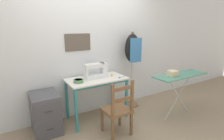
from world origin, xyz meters
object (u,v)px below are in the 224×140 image
object	(u,v)px
wooden_chair	(118,110)
storage_box	(173,73)
sewing_machine	(97,71)
thread_spool_near_machine	(107,74)
thread_spool_mid_table	(112,75)
fabric_bowl	(78,81)
ironing_board	(180,77)
dress_form	(132,53)
scissors	(121,77)
filing_cabinet	(46,113)

from	to	relation	value
wooden_chair	storage_box	xyz separation A→B (m)	(1.07, -0.09, 0.46)
sewing_machine	wooden_chair	xyz separation A→B (m)	(0.02, -0.65, -0.48)
wooden_chair	thread_spool_near_machine	bearing A→B (deg)	74.16
thread_spool_near_machine	thread_spool_mid_table	world-z (taller)	thread_spool_mid_table
fabric_bowl	thread_spool_mid_table	xyz separation A→B (m)	(0.65, 0.02, -0.01)
fabric_bowl	wooden_chair	world-z (taller)	wooden_chair
thread_spool_mid_table	ironing_board	size ratio (longest dim) A/B	0.04
wooden_chair	dress_form	world-z (taller)	dress_form
scissors	filing_cabinet	distance (m)	1.39
scissors	wooden_chair	xyz separation A→B (m)	(-0.35, -0.45, -0.35)
thread_spool_near_machine	filing_cabinet	bearing A→B (deg)	-178.01
wooden_chair	thread_spool_mid_table	bearing A→B (deg)	66.97
sewing_machine	scissors	size ratio (longest dim) A/B	2.81
thread_spool_near_machine	dress_form	xyz separation A→B (m)	(0.62, 0.04, 0.36)
thread_spool_near_machine	thread_spool_mid_table	bearing A→B (deg)	-65.39
filing_cabinet	ironing_board	xyz separation A→B (m)	(2.22, -0.76, 0.46)
ironing_board	scissors	bearing A→B (deg)	149.71
fabric_bowl	ironing_board	world-z (taller)	ironing_board
wooden_chair	scissors	bearing A→B (deg)	51.68
wooden_chair	filing_cabinet	xyz separation A→B (m)	(-0.94, 0.66, -0.09)
sewing_machine	thread_spool_near_machine	bearing A→B (deg)	11.35
dress_form	wooden_chair	bearing A→B (deg)	-137.93
thread_spool_near_machine	storage_box	world-z (taller)	storage_box
fabric_bowl	filing_cabinet	bearing A→B (deg)	170.21
scissors	wooden_chair	world-z (taller)	wooden_chair
thread_spool_near_machine	ironing_board	world-z (taller)	ironing_board
thread_spool_mid_table	filing_cabinet	xyz separation A→B (m)	(-1.19, 0.07, -0.47)
wooden_chair	storage_box	distance (m)	1.17
sewing_machine	filing_cabinet	size ratio (longest dim) A/B	0.64
thread_spool_mid_table	storage_box	bearing A→B (deg)	-39.68
thread_spool_near_machine	thread_spool_mid_table	size ratio (longest dim) A/B	0.95
scissors	fabric_bowl	bearing A→B (deg)	170.90
scissors	storage_box	xyz separation A→B (m)	(0.72, -0.54, 0.10)
wooden_chair	ironing_board	size ratio (longest dim) A/B	0.84
filing_cabinet	dress_form	distance (m)	1.94
filing_cabinet	wooden_chair	bearing A→B (deg)	-34.97
fabric_bowl	ironing_board	xyz separation A→B (m)	(1.68, -0.66, -0.02)
ironing_board	sewing_machine	bearing A→B (deg)	150.05
sewing_machine	dress_form	world-z (taller)	dress_form
scissors	thread_spool_near_machine	size ratio (longest dim) A/B	3.59
thread_spool_near_machine	fabric_bowl	bearing A→B (deg)	-167.57
thread_spool_mid_table	dress_form	distance (m)	0.69
sewing_machine	storage_box	xyz separation A→B (m)	(1.09, -0.75, -0.02)
dress_form	storage_box	world-z (taller)	dress_form
filing_cabinet	scissors	bearing A→B (deg)	-9.39
sewing_machine	ironing_board	size ratio (longest dim) A/B	0.39
wooden_chair	dress_form	size ratio (longest dim) A/B	0.58
sewing_machine	filing_cabinet	world-z (taller)	sewing_machine
scissors	filing_cabinet	size ratio (longest dim) A/B	0.23
fabric_bowl	storage_box	bearing A→B (deg)	-24.10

